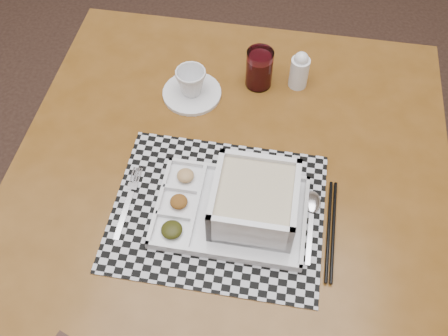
{
  "coord_description": "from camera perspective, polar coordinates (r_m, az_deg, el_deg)",
  "views": [
    {
      "loc": [
        0.72,
        -0.34,
        1.69
      ],
      "look_at": [
        0.65,
        0.25,
        0.84
      ],
      "focal_mm": 40.0,
      "sensor_mm": 36.0,
      "label": 1
    }
  ],
  "objects": [
    {
      "name": "cup",
      "position": [
        1.26,
        -3.78,
        9.79
      ],
      "size": [
        0.1,
        0.1,
        0.07
      ],
      "primitive_type": "imported",
      "rotation": [
        0.0,
        0.0,
        -0.38
      ],
      "color": "silver",
      "rests_on": "saucer"
    },
    {
      "name": "placemat",
      "position": [
        1.08,
        -0.7,
        -4.95
      ],
      "size": [
        0.47,
        0.39,
        0.0
      ],
      "primitive_type": "cube",
      "rotation": [
        0.0,
        0.0,
        -0.05
      ],
      "color": "#ACACB4",
      "rests_on": "dining_table"
    },
    {
      "name": "serving_tray",
      "position": [
        1.04,
        2.63,
        -4.15
      ],
      "size": [
        0.33,
        0.24,
        0.1
      ],
      "color": "silver",
      "rests_on": "placemat"
    },
    {
      "name": "dining_table",
      "position": [
        1.21,
        0.63,
        -2.07
      ],
      "size": [
        1.05,
        1.05,
        0.75
      ],
      "color": "#55320F",
      "rests_on": "ground"
    },
    {
      "name": "creamer_bottle",
      "position": [
        1.29,
        8.62,
        11.01
      ],
      "size": [
        0.05,
        0.05,
        0.11
      ],
      "color": "silver",
      "rests_on": "dining_table"
    },
    {
      "name": "spoon",
      "position": [
        1.1,
        10.04,
        -4.44
      ],
      "size": [
        0.04,
        0.18,
        0.01
      ],
      "color": "silver",
      "rests_on": "placemat"
    },
    {
      "name": "fork",
      "position": [
        1.11,
        -10.93,
        -3.66
      ],
      "size": [
        0.03,
        0.19,
        0.0
      ],
      "color": "silver",
      "rests_on": "placemat"
    },
    {
      "name": "chopsticks",
      "position": [
        1.08,
        12.14,
        -6.93
      ],
      "size": [
        0.03,
        0.24,
        0.01
      ],
      "color": "black",
      "rests_on": "placemat"
    },
    {
      "name": "juice_glass",
      "position": [
        1.29,
        4.04,
        11.15
      ],
      "size": [
        0.07,
        0.07,
        0.11
      ],
      "color": "white",
      "rests_on": "dining_table"
    },
    {
      "name": "saucer",
      "position": [
        1.29,
        -3.68,
        8.53
      ],
      "size": [
        0.15,
        0.15,
        0.01
      ],
      "primitive_type": "cylinder",
      "color": "silver",
      "rests_on": "dining_table"
    }
  ]
}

